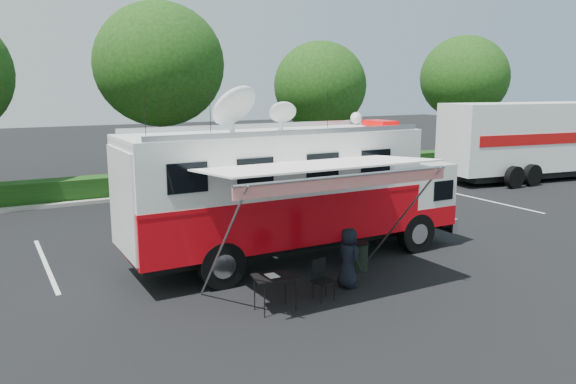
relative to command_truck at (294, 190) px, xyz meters
name	(u,v)px	position (x,y,z in m)	size (l,w,h in m)	color
ground_plane	(296,258)	(0.09, 0.00, -2.06)	(120.00, 120.00, 0.00)	black
back_border	(184,85)	(1.23, 12.90, 2.95)	(60.00, 6.14, 8.87)	#9E998E
stall_lines	(239,237)	(-0.41, 3.00, -2.05)	(24.12, 5.50, 0.01)	silver
command_truck	(294,190)	(0.00, 0.00, 0.00)	(10.00, 2.75, 4.80)	black
awning	(321,169)	(-0.90, -2.85, 1.04)	(5.46, 2.81, 3.29)	white
person	(348,287)	(0.04, -2.69, -2.06)	(0.75, 0.49, 1.53)	black
folding_table	(275,278)	(-2.26, -3.12, -1.29)	(1.07, 0.84, 0.82)	black
folding_chair	(321,276)	(-0.96, -2.99, -1.49)	(0.55, 0.57, 0.95)	black
trash_bin	(359,256)	(1.06, -1.76, -1.66)	(0.53, 0.53, 0.79)	black
semi_trailer	(553,138)	(19.49, 5.81, 0.10)	(13.48, 4.56, 4.08)	white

